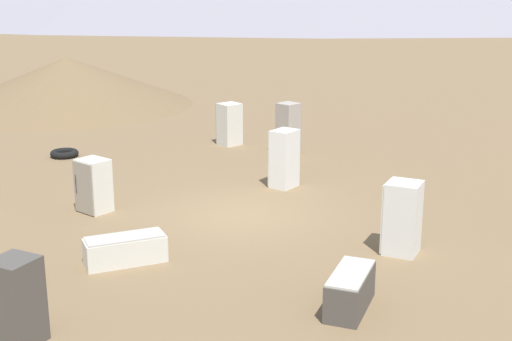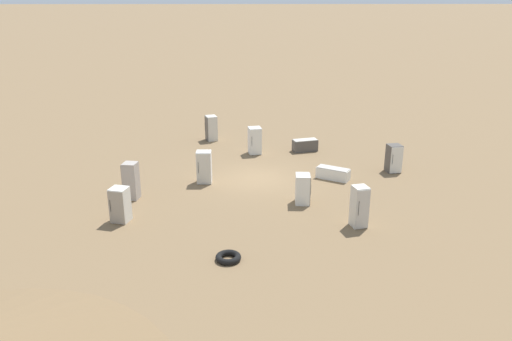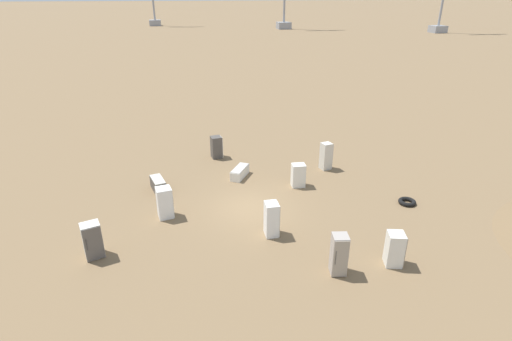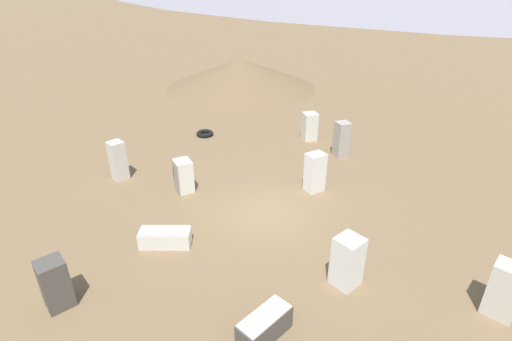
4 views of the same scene
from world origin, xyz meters
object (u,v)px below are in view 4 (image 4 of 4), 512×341
at_px(discarded_fridge_1, 118,160).
at_px(discarded_fridge_8, 315,172).
at_px(discarded_fridge_4, 265,326).
at_px(scrap_tire, 205,133).
at_px(discarded_fridge_9, 347,261).
at_px(discarded_fridge_7, 505,290).
at_px(discarded_fridge_3, 165,238).
at_px(discarded_fridge_5, 310,126).
at_px(discarded_fridge_2, 342,139).
at_px(discarded_fridge_0, 55,283).
at_px(discarded_fridge_6, 184,176).

height_order(discarded_fridge_1, discarded_fridge_8, discarded_fridge_1).
bearing_deg(discarded_fridge_4, scrap_tire, -33.04).
xyz_separation_m(discarded_fridge_4, discarded_fridge_9, (-0.45, 3.19, 0.46)).
bearing_deg(discarded_fridge_7, discarded_fridge_3, -155.58).
height_order(discarded_fridge_5, scrap_tire, discarded_fridge_5).
bearing_deg(discarded_fridge_7, discarded_fridge_2, 144.76).
bearing_deg(discarded_fridge_8, discarded_fridge_5, 55.32).
height_order(discarded_fridge_2, discarded_fridge_3, discarded_fridge_2).
xyz_separation_m(discarded_fridge_3, discarded_fridge_7, (7.72, 7.02, 0.53)).
distance_m(discarded_fridge_3, discarded_fridge_8, 6.90).
height_order(discarded_fridge_1, discarded_fridge_7, discarded_fridge_1).
relative_size(discarded_fridge_0, discarded_fridge_3, 0.84).
height_order(discarded_fridge_1, discarded_fridge_3, discarded_fridge_1).
height_order(discarded_fridge_3, discarded_fridge_4, discarded_fridge_4).
distance_m(discarded_fridge_8, scrap_tire, 8.34).
bearing_deg(discarded_fridge_5, discarded_fridge_7, -88.92).
relative_size(discarded_fridge_1, discarded_fridge_5, 1.17).
relative_size(discarded_fridge_1, discarded_fridge_8, 1.05).
relative_size(discarded_fridge_1, scrap_tire, 1.88).
xyz_separation_m(discarded_fridge_4, discarded_fridge_8, (-5.52, 5.93, 0.49)).
height_order(discarded_fridge_3, discarded_fridge_8, discarded_fridge_8).
xyz_separation_m(discarded_fridge_8, discarded_fridge_9, (5.07, -2.74, -0.03)).
xyz_separation_m(discarded_fridge_4, discarded_fridge_5, (-10.17, 9.22, 0.40)).
relative_size(discarded_fridge_3, discarded_fridge_8, 1.07).
bearing_deg(discarded_fridge_0, discarded_fridge_4, -51.09).
relative_size(discarded_fridge_2, discarded_fridge_9, 1.09).
bearing_deg(discarded_fridge_5, discarded_fridge_8, -110.46).
bearing_deg(discarded_fridge_6, discarded_fridge_9, -161.38).
height_order(discarded_fridge_6, discarded_fridge_8, discarded_fridge_8).
xyz_separation_m(discarded_fridge_1, discarded_fridge_6, (2.56, 2.12, -0.19)).
relative_size(discarded_fridge_0, discarded_fridge_7, 0.93).
bearing_deg(discarded_fridge_6, discarded_fridge_2, -91.64).
relative_size(discarded_fridge_1, discarded_fridge_6, 1.27).
relative_size(discarded_fridge_1, discarded_fridge_7, 1.08).
bearing_deg(discarded_fridge_1, discarded_fridge_4, -98.51).
relative_size(discarded_fridge_3, discarded_fridge_5, 1.19).
xyz_separation_m(discarded_fridge_3, discarded_fridge_5, (-5.10, 10.16, 0.46)).
xyz_separation_m(discarded_fridge_6, discarded_fridge_8, (2.81, 4.88, 0.15)).
bearing_deg(discarded_fridge_3, discarded_fridge_5, 147.49).
xyz_separation_m(discarded_fridge_1, scrap_tire, (-2.80, 5.48, -0.79)).
relative_size(discarded_fridge_2, discarded_fridge_3, 0.99).
xyz_separation_m(discarded_fridge_1, discarded_fridge_8, (5.37, 7.00, -0.04)).
distance_m(discarded_fridge_2, scrap_tire, 7.84).
bearing_deg(discarded_fridge_9, discarded_fridge_0, 144.65).
bearing_deg(discarded_fridge_3, discarded_fridge_6, 179.37).
distance_m(discarded_fridge_4, discarded_fridge_5, 13.73).
height_order(discarded_fridge_2, discarded_fridge_6, discarded_fridge_2).
height_order(discarded_fridge_5, discarded_fridge_7, discarded_fridge_7).
bearing_deg(discarded_fridge_6, discarded_fridge_0, 131.54).
distance_m(discarded_fridge_1, discarded_fridge_3, 5.85).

